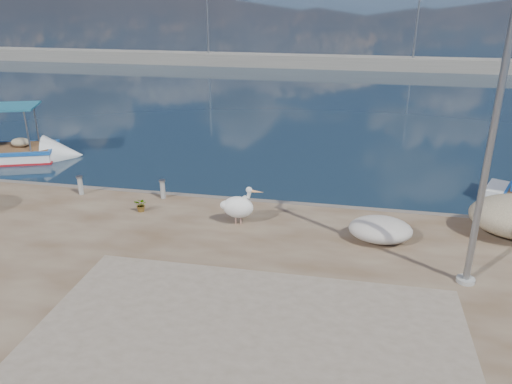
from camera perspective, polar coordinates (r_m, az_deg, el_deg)
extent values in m
plane|color=#162635|center=(12.81, -3.35, -11.75)|extent=(1400.00, 1400.00, 0.00)
cube|color=gray|center=(9.99, -2.00, -19.40)|extent=(9.00, 7.00, 0.01)
cube|color=gray|center=(50.77, 8.15, 14.50)|extent=(120.00, 2.20, 1.20)
cylinder|color=gray|center=(52.49, -5.54, 18.59)|extent=(0.16, 0.16, 7.00)
cylinder|color=gray|center=(50.64, 17.88, 17.57)|extent=(0.16, 0.16, 7.00)
cube|color=white|center=(25.20, -26.60, 3.47)|extent=(6.26, 3.83, 0.98)
cube|color=#18509E|center=(25.09, -26.77, 4.42)|extent=(4.71, 3.33, 0.14)
cube|color=maroon|center=(25.22, -26.58, 3.35)|extent=(4.71, 3.31, 0.12)
cylinder|color=tan|center=(15.20, -2.33, -3.10)|extent=(0.04, 0.04, 0.31)
cylinder|color=tan|center=(15.18, -1.75, -3.13)|extent=(0.04, 0.04, 0.31)
ellipsoid|color=silver|center=(15.03, -2.06, -1.74)|extent=(0.97, 0.65, 0.67)
cylinder|color=silver|center=(14.86, -0.98, -0.62)|extent=(0.23, 0.14, 0.57)
sphere|color=silver|center=(14.76, -0.81, 0.25)|extent=(0.19, 0.19, 0.19)
cone|color=#FEA962|center=(14.75, 0.04, 0.05)|extent=(0.46, 0.13, 0.14)
cylinder|color=gray|center=(12.07, 25.23, 4.96)|extent=(0.16, 0.16, 7.00)
cylinder|color=gray|center=(13.38, 22.83, -9.25)|extent=(0.44, 0.44, 0.10)
cylinder|color=gray|center=(17.27, -10.61, 0.29)|extent=(0.16, 0.16, 0.64)
cylinder|color=gray|center=(17.15, -10.68, 1.28)|extent=(0.22, 0.22, 0.05)
cylinder|color=gray|center=(18.34, -19.43, 0.70)|extent=(0.17, 0.17, 0.65)
cylinder|color=gray|center=(18.23, -19.56, 1.65)|extent=(0.22, 0.22, 0.06)
imported|color=#33722D|center=(16.41, -12.97, -1.43)|extent=(0.46, 0.41, 0.46)
ellipsoid|color=#BBB5AD|center=(14.58, 14.03, -4.18)|extent=(1.79, 1.34, 0.67)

